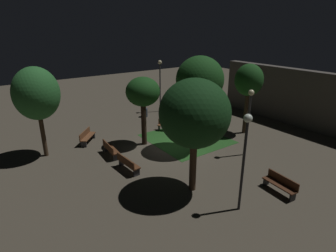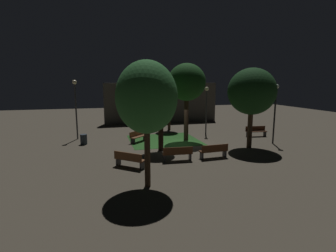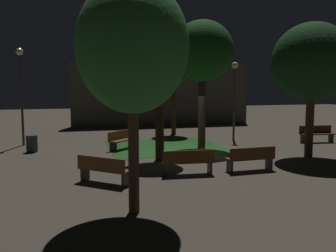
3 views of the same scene
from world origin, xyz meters
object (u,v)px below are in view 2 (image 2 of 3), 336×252
Objects in this scene: bench_lawn_edge at (214,151)px; tree_left_canopy at (252,92)px; lamp_post_plaza_west at (206,102)px; bench_back_row at (138,136)px; bench_front_left at (178,153)px; lamp_post_path_center at (75,100)px; tree_tall_center at (187,83)px; trash_bin at (84,139)px; tree_lawn_side at (169,88)px; lamp_post_near_wall at (275,104)px; tree_back_left at (147,98)px; bench_path_side at (256,131)px; tree_back_right at (161,97)px; bench_corner at (129,159)px.

tree_left_canopy reaches higher than bench_lawn_edge.
bench_back_row is at bearing -167.10° from lamp_post_plaza_west.
bench_front_left is 10.53m from lamp_post_path_center.
tree_tall_center is 7.96× the size of trash_bin.
bench_back_row is 0.29× the size of tree_left_canopy.
tree_lawn_side is 9.93m from lamp_post_near_wall.
lamp_post_plaza_west is at bearing 55.17° from tree_back_left.
tree_tall_center reaches higher than bench_lawn_edge.
bench_back_row is at bearing 177.00° from bench_path_side.
tree_back_right is (2.06, 6.07, -0.36)m from tree_back_left.
tree_lawn_side is at bearing 64.00° from bench_corner.
tree_tall_center is at bearing -143.47° from lamp_post_plaza_west.
lamp_post_path_center reaches higher than bench_front_left.
tree_lawn_side reaches higher than bench_back_row.
bench_back_row is 2.12× the size of trash_bin.
tree_left_canopy is 5.57m from lamp_post_plaza_west.
bench_path_side and bench_corner have the same top height.
lamp_post_near_wall is 14.74m from trash_bin.
lamp_post_near_wall is (6.20, -7.69, -0.97)m from tree_lawn_side.
bench_corner is 0.29× the size of tree_back_left.
tree_back_left is at bearing -80.05° from bench_corner.
bench_corner is 0.29× the size of tree_left_canopy.
bench_path_side is 1.13× the size of bench_back_row.
tree_back_left is at bearing -118.98° from tree_tall_center.
bench_path_side is 7.59m from tree_tall_center.
bench_back_row is (-10.20, 0.53, 0.00)m from bench_path_side.
bench_corner reaches higher than trash_bin.
tree_back_right is at bearing 97.80° from bench_front_left.
tree_back_left reaches higher than trash_bin.
bench_lawn_edge is at bearing -0.00° from bench_front_left.
tree_tall_center is 6.89m from lamp_post_near_wall.
bench_back_row is (-3.87, 5.68, 0.00)m from bench_lawn_edge.
bench_corner is at bearing -165.88° from tree_left_canopy.
tree_lawn_side is 1.24× the size of lamp_post_plaza_west.
tree_back_left is 12.81m from lamp_post_plaza_west.
bench_back_row is 6.96m from lamp_post_plaza_west.
bench_path_side is at bearing 84.30° from lamp_post_near_wall.
tree_back_right reaches higher than lamp_post_near_wall.
tree_left_canopy is (7.45, -3.90, 3.53)m from bench_back_row.
lamp_post_path_center is (-11.08, 0.88, 0.35)m from lamp_post_plaza_west.
lamp_post_path_center reaches higher than lamp_post_plaza_west.
tree_left_canopy is 13.70m from lamp_post_path_center.
tree_back_left is at bearing -151.97° from lamp_post_near_wall.
lamp_post_plaza_west is at bearing -48.76° from tree_lawn_side.
bench_path_side is 14.44m from tree_back_left.
bench_path_side is at bearing -37.60° from tree_lawn_side.
bench_lawn_edge is at bearing -55.77° from bench_back_row.
bench_path_side is at bearing -10.87° from lamp_post_path_center.
lamp_post_path_center is (-3.80, 11.35, -0.76)m from tree_back_left.
bench_front_left is 2.37× the size of trash_bin.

